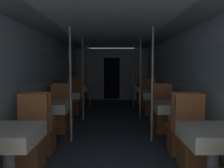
% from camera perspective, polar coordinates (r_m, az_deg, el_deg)
% --- Properties ---
extents(wall_left, '(0.05, 9.59, 2.07)m').
position_cam_1_polar(wall_left, '(5.22, -16.56, 1.30)').
color(wall_left, silver).
rests_on(wall_left, ground_plane).
extents(wall_right, '(0.05, 9.59, 2.07)m').
position_cam_1_polar(wall_right, '(5.21, 16.67, 1.29)').
color(wall_right, silver).
rests_on(wall_right, ground_plane).
extents(ceiling_panel, '(2.99, 9.59, 0.07)m').
position_cam_1_polar(ceiling_panel, '(5.04, 0.05, 13.13)').
color(ceiling_panel, white).
rests_on(ceiling_panel, wall_left).
extents(bulkhead_far, '(2.93, 0.09, 2.07)m').
position_cam_1_polar(bulkhead_far, '(8.89, 0.10, 2.52)').
color(bulkhead_far, '#A8A8A3').
rests_on(bulkhead_far, ground_plane).
extents(dining_table_left_0, '(0.64, 0.64, 0.72)m').
position_cam_1_polar(dining_table_left_0, '(2.64, -25.31, -12.85)').
color(dining_table_left_0, '#4C4C51').
rests_on(dining_table_left_0, ground_plane).
extents(chair_left_far_0, '(0.41, 0.41, 1.00)m').
position_cam_1_polar(chair_left_far_0, '(3.22, -20.64, -15.12)').
color(chair_left_far_0, '#9C5B31').
rests_on(chair_left_far_0, ground_plane).
extents(dining_table_left_1, '(0.64, 0.64, 0.72)m').
position_cam_1_polar(dining_table_left_1, '(4.15, -15.39, -6.20)').
color(dining_table_left_1, '#4C4C51').
rests_on(dining_table_left_1, ground_plane).
extents(chair_left_near_1, '(0.41, 0.41, 1.00)m').
position_cam_1_polar(chair_left_near_1, '(3.69, -17.68, -12.46)').
color(chair_left_near_1, '#9C5B31').
rests_on(chair_left_near_1, ground_plane).
extents(chair_left_far_1, '(0.41, 0.41, 1.00)m').
position_cam_1_polar(chair_left_far_1, '(4.75, -13.46, -8.51)').
color(chair_left_far_1, '#9C5B31').
rests_on(chair_left_far_1, ground_plane).
extents(support_pole_left_1, '(0.04, 0.04, 2.07)m').
position_cam_1_polar(support_pole_left_1, '(4.01, -10.60, -0.26)').
color(support_pole_left_1, silver).
rests_on(support_pole_left_1, ground_plane).
extents(dining_table_left_2, '(0.64, 0.64, 0.72)m').
position_cam_1_polar(dining_table_left_2, '(5.74, -10.95, -3.09)').
color(dining_table_left_2, '#4C4C51').
rests_on(dining_table_left_2, ground_plane).
extents(chair_left_near_2, '(0.41, 0.41, 1.00)m').
position_cam_1_polar(chair_left_near_2, '(5.25, -12.10, -7.22)').
color(chair_left_near_2, '#9C5B31').
rests_on(chair_left_near_2, ground_plane).
extents(chair_left_far_2, '(0.41, 0.41, 1.00)m').
position_cam_1_polar(chair_left_far_2, '(6.34, -9.92, -5.11)').
color(chair_left_far_2, '#9C5B31').
rests_on(chair_left_far_2, ground_plane).
extents(support_pole_left_2, '(0.04, 0.04, 2.07)m').
position_cam_1_polar(support_pole_left_2, '(5.64, -7.46, 1.22)').
color(support_pole_left_2, silver).
rests_on(support_pole_left_2, ground_plane).
extents(dining_table_left_3, '(0.64, 0.64, 0.72)m').
position_cam_1_polar(dining_table_left_3, '(7.36, -8.47, -1.34)').
color(dining_table_left_3, '#4C4C51').
rests_on(dining_table_left_3, ground_plane).
extents(chair_left_near_3, '(0.41, 0.41, 1.00)m').
position_cam_1_polar(chair_left_near_3, '(6.85, -9.15, -4.36)').
color(chair_left_near_3, '#9C5B31').
rests_on(chair_left_near_3, ground_plane).
extents(chair_left_far_3, '(0.41, 0.41, 1.00)m').
position_cam_1_polar(chair_left_far_3, '(7.96, -7.83, -3.07)').
color(chair_left_far_3, '#9C5B31').
rests_on(chair_left_far_3, ground_plane).
extents(support_pole_left_3, '(0.04, 0.04, 2.07)m').
position_cam_1_polar(support_pole_left_3, '(7.28, -5.74, 2.03)').
color(support_pole_left_3, silver).
rests_on(support_pole_left_3, ground_plane).
extents(dining_table_right_0, '(0.64, 0.64, 0.72)m').
position_cam_1_polar(dining_table_right_0, '(2.63, 25.21, -12.90)').
color(dining_table_right_0, '#4C4C51').
rests_on(dining_table_right_0, ground_plane).
extents(chair_right_far_0, '(0.41, 0.41, 1.00)m').
position_cam_1_polar(chair_right_far_0, '(3.22, 20.60, -15.16)').
color(chair_right_far_0, '#9C5B31').
rests_on(chair_right_far_0, ground_plane).
extents(dining_table_right_1, '(0.64, 0.64, 0.72)m').
position_cam_1_polar(dining_table_right_1, '(4.14, 15.43, -6.22)').
color(dining_table_right_1, '#4C4C51').
rests_on(dining_table_right_1, ground_plane).
extents(chair_right_near_1, '(0.41, 0.41, 1.00)m').
position_cam_1_polar(chair_right_near_1, '(3.69, 17.69, -12.49)').
color(chair_right_near_1, '#9C5B31').
rests_on(chair_right_near_1, ground_plane).
extents(chair_right_far_1, '(0.41, 0.41, 1.00)m').
position_cam_1_polar(chair_right_far_1, '(4.74, 13.53, -8.53)').
color(chair_right_far_1, '#9C5B31').
rests_on(chair_right_far_1, ground_plane).
extents(support_pole_right_1, '(0.04, 0.04, 2.07)m').
position_cam_1_polar(support_pole_right_1, '(4.00, 10.64, -0.26)').
color(support_pole_right_1, silver).
rests_on(support_pole_right_1, ground_plane).
extents(dining_table_right_2, '(0.64, 0.64, 0.72)m').
position_cam_1_polar(dining_table_right_2, '(5.74, 11.08, -3.10)').
color(dining_table_right_2, '#4C4C51').
rests_on(dining_table_right_2, ground_plane).
extents(chair_right_near_2, '(0.41, 0.41, 1.00)m').
position_cam_1_polar(chair_right_near_2, '(5.24, 12.20, -7.23)').
color(chair_right_near_2, '#9C5B31').
rests_on(chair_right_near_2, ground_plane).
extents(chair_right_far_2, '(0.41, 0.41, 1.00)m').
position_cam_1_polar(chair_right_far_2, '(6.33, 10.06, -5.12)').
color(chair_right_far_2, '#9C5B31').
rests_on(chair_right_far_2, ground_plane).
extents(support_pole_right_2, '(0.04, 0.04, 2.07)m').
position_cam_1_polar(support_pole_right_2, '(5.64, 7.58, 1.22)').
color(support_pole_right_2, silver).
rests_on(support_pole_right_2, ground_plane).
extents(dining_table_right_3, '(0.64, 0.64, 0.72)m').
position_cam_1_polar(dining_table_right_3, '(7.36, 8.64, -1.34)').
color(dining_table_right_3, '#4C4C51').
rests_on(dining_table_right_3, ground_plane).
extents(chair_right_near_3, '(0.41, 0.41, 1.00)m').
position_cam_1_polar(chair_right_near_3, '(6.84, 9.31, -4.37)').
color(chair_right_near_3, '#9C5B31').
rests_on(chair_right_near_3, ground_plane).
extents(chair_right_far_3, '(0.41, 0.41, 1.00)m').
position_cam_1_polar(chair_right_far_3, '(7.95, 8.01, -3.08)').
color(chair_right_far_3, '#9C5B31').
rests_on(chair_right_far_3, ground_plane).
extents(support_pole_right_3, '(0.04, 0.04, 2.07)m').
position_cam_1_polar(support_pole_right_3, '(7.28, 5.90, 2.03)').
color(support_pole_right_3, silver).
rests_on(support_pole_right_3, ground_plane).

